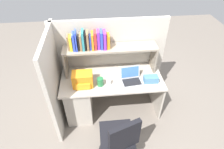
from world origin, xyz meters
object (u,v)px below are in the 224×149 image
Objects in this scene: paper_cup at (109,82)px; backpack at (83,80)px; laptop at (131,78)px; office_chair at (118,141)px; computer_mouse at (116,81)px; tissue_box at (151,79)px; snack_canister at (100,82)px.

backpack is at bearing 177.26° from paper_cup.
paper_cup is at bearing -173.16° from laptop.
office_chair is at bearing -85.81° from paper_cup.
computer_mouse is 1.23× the size of paper_cup.
computer_mouse is at bearing 179.15° from laptop.
office_chair is (0.06, -0.77, -0.38)m from paper_cup.
paper_cup is (0.39, -0.02, -0.07)m from backpack.
laptop is 0.24m from computer_mouse.
backpack reaches higher than tissue_box.
snack_canister is (-0.48, -0.05, 0.01)m from laptop.
computer_mouse is at bearing -113.60° from office_chair.
tissue_box is (1.03, -0.03, -0.06)m from backpack.
paper_cup is 0.86m from office_chair.
snack_canister is 0.88m from office_chair.
backpack reaches higher than paper_cup.
laptop is 0.36× the size of office_chair.
paper_cup reaches higher than computer_mouse.
snack_canister is at bearing -176.21° from paper_cup.
office_chair is (0.18, -0.76, -0.40)m from snack_canister.
tissue_box is (0.30, -0.05, -0.00)m from laptop.
computer_mouse is 0.89m from office_chair.
office_chair is (-0.29, -0.81, -0.39)m from laptop.
snack_canister reaches higher than computer_mouse.
office_chair reaches higher than tissue_box.
paper_cup is at bearing -179.44° from tissue_box.
computer_mouse is at bearing 21.50° from paper_cup.
computer_mouse is (0.50, 0.03, -0.09)m from backpack.
backpack is 0.51m from computer_mouse.
laptop is 0.30m from tissue_box.
backpack is 0.32× the size of office_chair.
computer_mouse is at bearing 12.48° from snack_canister.
tissue_box is at bearing -147.40° from office_chair.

